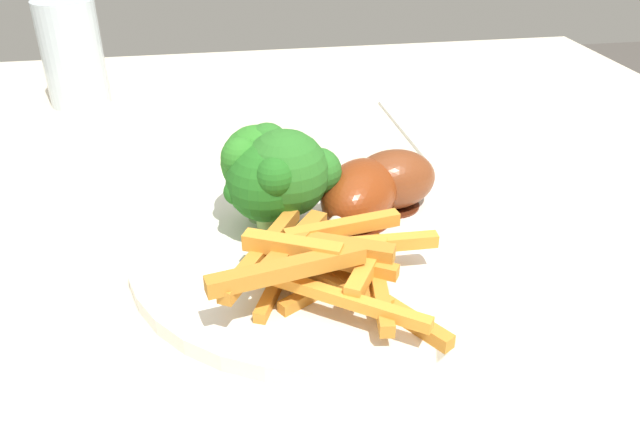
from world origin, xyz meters
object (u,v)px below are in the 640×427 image
at_px(broccoli_floret_middle, 285,171).
at_px(carrot_fries_pile, 326,265).
at_px(dinner_plate, 320,244).
at_px(water_glass, 72,53).
at_px(chicken_drumstick_far, 358,196).
at_px(broccoli_floret_front, 258,162).
at_px(broccoli_floret_back, 267,182).
at_px(dining_table, 391,358).
at_px(chicken_drumstick_near, 387,181).

height_order(broccoli_floret_middle, carrot_fries_pile, broccoli_floret_middle).
relative_size(dinner_plate, water_glass, 2.32).
bearing_deg(dinner_plate, carrot_fries_pile, 173.64).
relative_size(broccoli_floret_middle, chicken_drumstick_far, 0.64).
height_order(broccoli_floret_middle, chicken_drumstick_far, broccoli_floret_middle).
relative_size(broccoli_floret_front, broccoli_floret_back, 1.04).
bearing_deg(broccoli_floret_back, dinner_plate, -100.89).
bearing_deg(carrot_fries_pile, dining_table, -57.26).
relative_size(dining_table, dinner_plate, 4.22).
bearing_deg(broccoli_floret_front, broccoli_floret_middle, -136.08).
bearing_deg(water_glass, chicken_drumstick_far, -143.34).
bearing_deg(dinner_plate, broccoli_floret_front, 51.32).
relative_size(broccoli_floret_front, chicken_drumstick_near, 0.60).
bearing_deg(carrot_fries_pile, chicken_drumstick_near, -33.41).
height_order(broccoli_floret_back, chicken_drumstick_near, broccoli_floret_back).
bearing_deg(broccoli_floret_back, chicken_drumstick_near, -72.67).
relative_size(chicken_drumstick_far, water_glass, 1.06).
bearing_deg(chicken_drumstick_far, broccoli_floret_back, 97.84).
height_order(dining_table, broccoli_floret_middle, broccoli_floret_middle).
bearing_deg(dinner_plate, broccoli_floret_middle, 58.02).
relative_size(dining_table, broccoli_floret_front, 15.36).
distance_m(dinner_plate, carrot_fries_pile, 0.07).
xyz_separation_m(broccoli_floret_middle, chicken_drumstick_near, (0.02, -0.08, -0.03)).
bearing_deg(broccoli_floret_middle, carrot_fries_pile, -168.44).
bearing_deg(dinner_plate, chicken_drumstick_far, -62.52).
height_order(dining_table, chicken_drumstick_near, chicken_drumstick_near).
xyz_separation_m(broccoli_floret_front, chicken_drumstick_far, (-0.02, -0.07, -0.03)).
xyz_separation_m(broccoli_floret_front, broccoli_floret_back, (-0.03, -0.00, -0.00)).
bearing_deg(dining_table, broccoli_floret_front, 58.36).
bearing_deg(broccoli_floret_middle, broccoli_floret_back, 119.71).
height_order(broccoli_floret_middle, broccoli_floret_back, broccoli_floret_middle).
bearing_deg(broccoli_floret_middle, dinner_plate, -121.98).
bearing_deg(broccoli_floret_back, chicken_drumstick_far, -82.16).
distance_m(broccoli_floret_back, chicken_drumstick_near, 0.10).
xyz_separation_m(chicken_drumstick_near, chicken_drumstick_far, (-0.02, 0.03, 0.00)).
bearing_deg(broccoli_floret_middle, chicken_drumstick_far, -88.08).
height_order(dining_table, water_glass, water_glass).
xyz_separation_m(broccoli_floret_back, chicken_drumstick_far, (0.01, -0.07, -0.02)).
bearing_deg(broccoli_floret_middle, dining_table, -117.52).
relative_size(broccoli_floret_middle, broccoli_floret_back, 1.10).
relative_size(carrot_fries_pile, chicken_drumstick_near, 1.21).
xyz_separation_m(broccoli_floret_front, carrot_fries_pile, (-0.10, -0.03, -0.03)).
bearing_deg(chicken_drumstick_far, broccoli_floret_middle, 91.92).
relative_size(dinner_plate, broccoli_floret_front, 3.64).
xyz_separation_m(broccoli_floret_back, carrot_fries_pile, (-0.07, -0.03, -0.03)).
bearing_deg(broccoli_floret_back, water_glass, 28.11).
relative_size(dining_table, broccoli_floret_middle, 14.48).
height_order(carrot_fries_pile, water_glass, water_glass).
distance_m(chicken_drumstick_near, water_glass, 0.43).
bearing_deg(water_glass, broccoli_floret_middle, -149.74).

